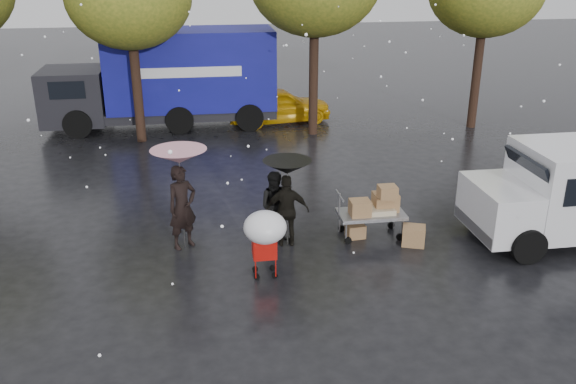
{
  "coord_description": "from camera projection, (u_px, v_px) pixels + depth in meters",
  "views": [
    {
      "loc": [
        -1.57,
        -10.71,
        6.12
      ],
      "look_at": [
        0.22,
        1.0,
        1.41
      ],
      "focal_mm": 38.0,
      "sensor_mm": 36.0,
      "label": 1
    }
  ],
  "objects": [
    {
      "name": "vendor_cart",
      "position": [
        375.0,
        207.0,
        13.76
      ],
      "size": [
        1.52,
        0.8,
        1.27
      ],
      "color": "slate",
      "rests_on": "ground"
    },
    {
      "name": "shopping_cart",
      "position": [
        265.0,
        231.0,
        11.8
      ],
      "size": [
        0.84,
        0.84,
        1.46
      ],
      "color": "red",
      "rests_on": "ground"
    },
    {
      "name": "blue_truck",
      "position": [
        168.0,
        79.0,
        22.21
      ],
      "size": [
        8.3,
        2.6,
        3.5
      ],
      "color": "navy",
      "rests_on": "ground"
    },
    {
      "name": "person_middle",
      "position": [
        277.0,
        207.0,
        13.55
      ],
      "size": [
        0.84,
        0.69,
        1.62
      ],
      "primitive_type": "imported",
      "rotation": [
        0.0,
        0.0,
        -0.1
      ],
      "color": "black",
      "rests_on": "ground"
    },
    {
      "name": "yellow_taxi",
      "position": [
        278.0,
        105.0,
        23.03
      ],
      "size": [
        4.15,
        2.2,
        1.34
      ],
      "primitive_type": "imported",
      "rotation": [
        0.0,
        0.0,
        1.73
      ],
      "color": "#DC9D0B",
      "rests_on": "ground"
    },
    {
      "name": "box_ground_near",
      "position": [
        414.0,
        236.0,
        13.53
      ],
      "size": [
        0.6,
        0.54,
        0.44
      ],
      "primitive_type": "cube",
      "rotation": [
        0.0,
        0.0,
        -0.36
      ],
      "color": "brown",
      "rests_on": "ground"
    },
    {
      "name": "person_pink",
      "position": [
        182.0,
        207.0,
        13.18
      ],
      "size": [
        0.82,
        0.75,
        1.88
      ],
      "primitive_type": "imported",
      "rotation": [
        0.0,
        0.0,
        0.58
      ],
      "color": "black",
      "rests_on": "ground"
    },
    {
      "name": "umbrella_black",
      "position": [
        287.0,
        167.0,
        12.94
      ],
      "size": [
        1.06,
        1.06,
        1.98
      ],
      "color": "#4C4C4C",
      "rests_on": "ground"
    },
    {
      "name": "ground",
      "position": [
        285.0,
        275.0,
        12.32
      ],
      "size": [
        90.0,
        90.0,
        0.0
      ],
      "primitive_type": "plane",
      "color": "black",
      "rests_on": "ground"
    },
    {
      "name": "person_black",
      "position": [
        287.0,
        211.0,
        13.31
      ],
      "size": [
        1.0,
        0.5,
        1.64
      ],
      "primitive_type": "imported",
      "rotation": [
        0.0,
        0.0,
        3.04
      ],
      "color": "black",
      "rests_on": "ground"
    },
    {
      "name": "box_ground_far",
      "position": [
        355.0,
        231.0,
        13.89
      ],
      "size": [
        0.44,
        0.36,
        0.32
      ],
      "primitive_type": "cube",
      "rotation": [
        0.0,
        0.0,
        0.11
      ],
      "color": "brown",
      "rests_on": "ground"
    },
    {
      "name": "umbrella_pink",
      "position": [
        179.0,
        156.0,
        12.75
      ],
      "size": [
        1.19,
        1.19,
        2.26
      ],
      "color": "#4C4C4C",
      "rests_on": "ground"
    }
  ]
}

